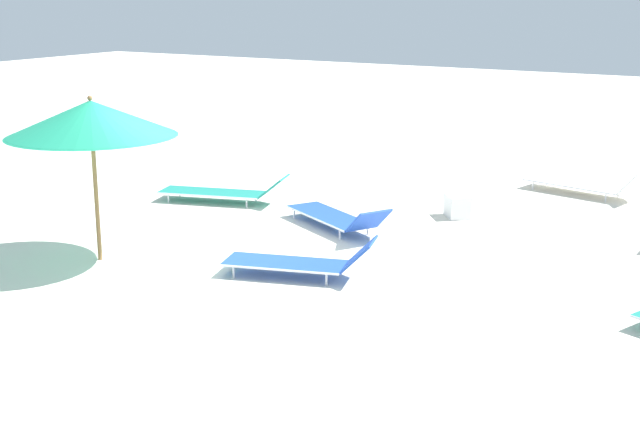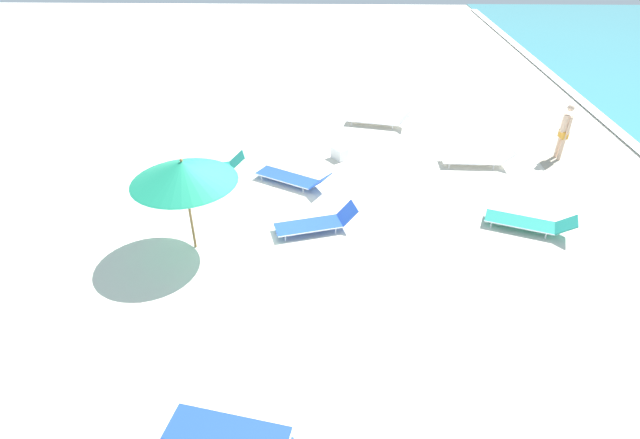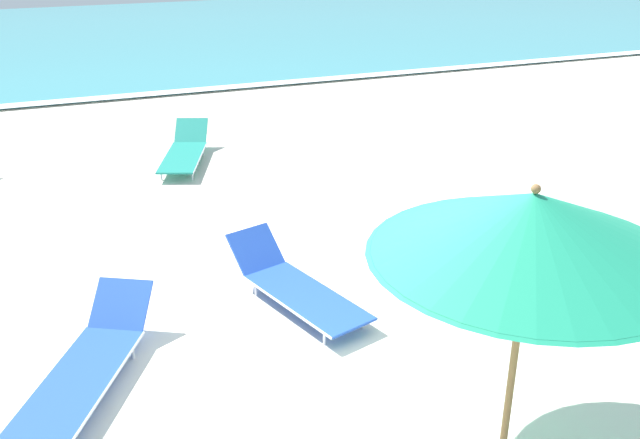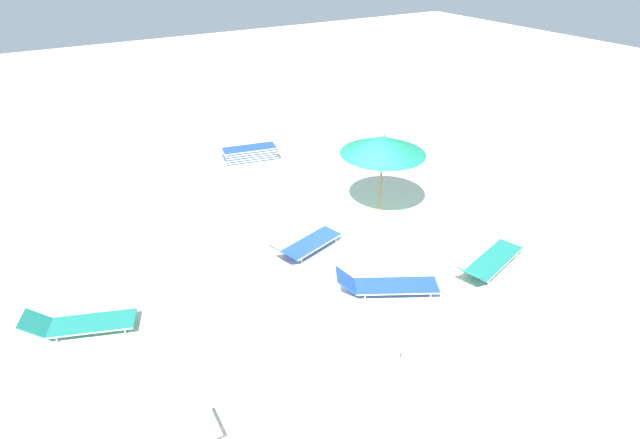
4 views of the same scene
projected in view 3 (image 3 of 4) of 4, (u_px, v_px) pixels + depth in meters
name	position (u px, v px, depth m)	size (l,w,h in m)	color
ground_plane	(324.00, 381.00, 6.80)	(60.00, 60.00, 0.16)	silver
ocean_water	(101.00, 37.00, 24.53)	(60.00, 18.48, 0.07)	teal
beach_umbrella	(531.00, 226.00, 5.03)	(2.34, 2.34, 2.32)	olive
sun_lounger_beside_umbrella	(85.00, 368.00, 6.51)	(1.62, 2.28, 0.55)	blue
sun_lounger_mid_beach_solo	(295.00, 286.00, 7.92)	(1.15, 2.11, 0.58)	blue
sun_lounger_mid_beach_pair_a	(185.00, 151.00, 12.36)	(1.30, 2.17, 0.52)	#1E8475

